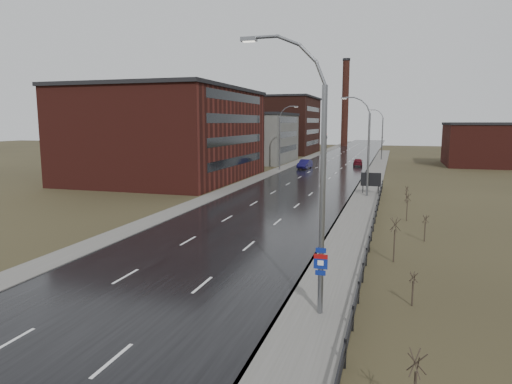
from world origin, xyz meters
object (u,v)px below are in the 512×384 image
Objects in this scene: streetlight_main at (315,180)px; billboard at (371,180)px; car_near at (305,164)px; car_far at (358,162)px.

streetlight_main is 4.59× the size of billboard.
billboard is 0.53× the size of car_near.
streetlight_main is at bearing -73.43° from car_near.
car_near is 12.07m from car_far.
car_far is (8.98, 8.06, -0.06)m from car_near.
car_near is (-13.26, 28.14, -0.95)m from billboard.
streetlight_main reaches higher than billboard.
billboard is (0.63, 35.80, -4.29)m from streetlight_main.
billboard reaches higher than car_near.
streetlight_main is 36.06m from billboard.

